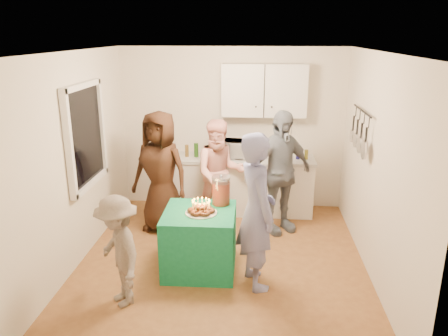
# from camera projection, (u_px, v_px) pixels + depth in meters

# --- Properties ---
(floor) EXTENTS (4.00, 4.00, 0.00)m
(floor) POSITION_uv_depth(u_px,v_px,m) (222.00, 262.00, 5.57)
(floor) COLOR brown
(floor) RESTS_ON ground
(ceiling) EXTENTS (4.00, 4.00, 0.00)m
(ceiling) POSITION_uv_depth(u_px,v_px,m) (221.00, 52.00, 4.80)
(ceiling) COLOR white
(ceiling) RESTS_ON floor
(back_wall) EXTENTS (3.60, 3.60, 0.00)m
(back_wall) POSITION_uv_depth(u_px,v_px,m) (232.00, 129.00, 7.09)
(back_wall) COLOR silver
(back_wall) RESTS_ON floor
(left_wall) EXTENTS (4.00, 4.00, 0.00)m
(left_wall) POSITION_uv_depth(u_px,v_px,m) (75.00, 161.00, 5.32)
(left_wall) COLOR silver
(left_wall) RESTS_ON floor
(right_wall) EXTENTS (4.00, 4.00, 0.00)m
(right_wall) POSITION_uv_depth(u_px,v_px,m) (376.00, 168.00, 5.05)
(right_wall) COLOR silver
(right_wall) RESTS_ON floor
(window_night) EXTENTS (0.04, 1.00, 1.20)m
(window_night) POSITION_uv_depth(u_px,v_px,m) (85.00, 136.00, 5.53)
(window_night) COLOR black
(window_night) RESTS_ON left_wall
(counter) EXTENTS (2.20, 0.58, 0.86)m
(counter) POSITION_uv_depth(u_px,v_px,m) (243.00, 186.00, 7.05)
(counter) COLOR white
(counter) RESTS_ON floor
(countertop) EXTENTS (2.24, 0.62, 0.05)m
(countertop) POSITION_uv_depth(u_px,v_px,m) (243.00, 159.00, 6.91)
(countertop) COLOR beige
(countertop) RESTS_ON counter
(upper_cabinet) EXTENTS (1.30, 0.30, 0.80)m
(upper_cabinet) POSITION_uv_depth(u_px,v_px,m) (264.00, 90.00, 6.71)
(upper_cabinet) COLOR white
(upper_cabinet) RESTS_ON back_wall
(pot_rack) EXTENTS (0.12, 1.00, 0.60)m
(pot_rack) POSITION_uv_depth(u_px,v_px,m) (359.00, 130.00, 5.63)
(pot_rack) COLOR black
(pot_rack) RESTS_ON right_wall
(microwave) EXTENTS (0.53, 0.40, 0.27)m
(microwave) POSITION_uv_depth(u_px,v_px,m) (238.00, 149.00, 6.87)
(microwave) COLOR white
(microwave) RESTS_ON countertop
(party_table) EXTENTS (0.86, 0.86, 0.76)m
(party_table) POSITION_uv_depth(u_px,v_px,m) (200.00, 241.00, 5.31)
(party_table) COLOR #117647
(party_table) RESTS_ON floor
(donut_cake) EXTENTS (0.38, 0.38, 0.18)m
(donut_cake) POSITION_uv_depth(u_px,v_px,m) (201.00, 206.00, 5.13)
(donut_cake) COLOR #381C0C
(donut_cake) RESTS_ON party_table
(punch_jar) EXTENTS (0.22, 0.22, 0.34)m
(punch_jar) POSITION_uv_depth(u_px,v_px,m) (221.00, 191.00, 5.39)
(punch_jar) COLOR red
(punch_jar) RESTS_ON party_table
(man_birthday) EXTENTS (0.64, 0.77, 1.80)m
(man_birthday) POSITION_uv_depth(u_px,v_px,m) (257.00, 211.00, 4.85)
(man_birthday) COLOR #7B80B3
(man_birthday) RESTS_ON floor
(woman_back_left) EXTENTS (1.00, 0.80, 1.77)m
(woman_back_left) POSITION_uv_depth(u_px,v_px,m) (161.00, 172.00, 6.27)
(woman_back_left) COLOR #4C2915
(woman_back_left) RESTS_ON floor
(woman_back_center) EXTENTS (0.90, 0.77, 1.61)m
(woman_back_center) POSITION_uv_depth(u_px,v_px,m) (220.00, 173.00, 6.46)
(woman_back_center) COLOR #FE8B84
(woman_back_center) RESTS_ON floor
(woman_back_right) EXTENTS (1.12, 0.94, 1.79)m
(woman_back_right) POSITION_uv_depth(u_px,v_px,m) (279.00, 173.00, 6.21)
(woman_back_right) COLOR black
(woman_back_right) RESTS_ON floor
(child_near_left) EXTENTS (0.84, 0.91, 1.23)m
(child_near_left) POSITION_uv_depth(u_px,v_px,m) (118.00, 251.00, 4.56)
(child_near_left) COLOR #665A51
(child_near_left) RESTS_ON floor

